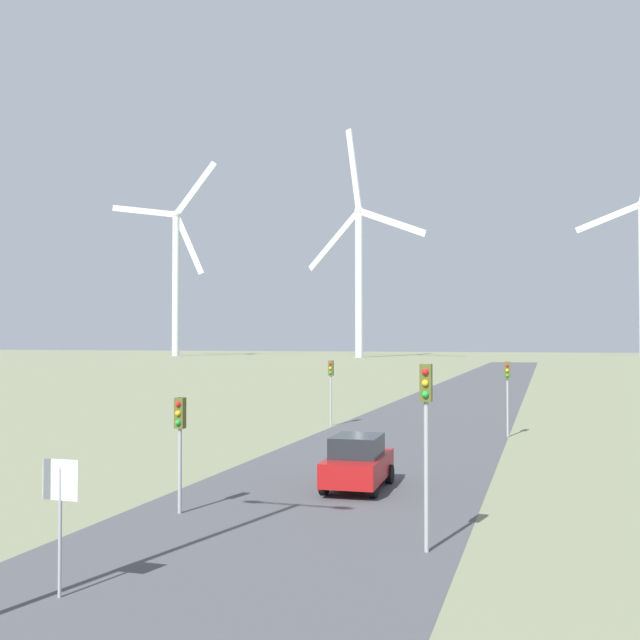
% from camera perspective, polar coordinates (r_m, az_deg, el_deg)
% --- Properties ---
extents(road_surface, '(10.00, 240.00, 0.01)m').
position_cam_1_polar(road_surface, '(51.32, 9.11, -7.14)').
color(road_surface, '#47474C').
rests_on(road_surface, ground).
extents(stop_sign_near, '(0.81, 0.07, 2.71)m').
position_cam_1_polar(stop_sign_near, '(16.00, -19.18, -12.87)').
color(stop_sign_near, '#93999E').
rests_on(stop_sign_near, ground).
extents(traffic_light_post_near_left, '(0.28, 0.34, 3.37)m').
position_cam_1_polar(traffic_light_post_near_left, '(22.45, -10.63, -8.11)').
color(traffic_light_post_near_left, '#93999E').
rests_on(traffic_light_post_near_left, ground).
extents(traffic_light_post_near_right, '(0.28, 0.33, 4.49)m').
position_cam_1_polar(traffic_light_post_near_right, '(18.22, 8.08, -7.16)').
color(traffic_light_post_near_right, '#93999E').
rests_on(traffic_light_post_near_right, ground).
extents(traffic_light_post_mid_left, '(0.28, 0.33, 3.83)m').
position_cam_1_polar(traffic_light_post_mid_left, '(44.21, 0.83, -4.43)').
color(traffic_light_post_mid_left, '#93999E').
rests_on(traffic_light_post_mid_left, ground).
extents(traffic_light_post_mid_right, '(0.28, 0.33, 3.91)m').
position_cam_1_polar(traffic_light_post_mid_right, '(40.24, 14.09, -4.59)').
color(traffic_light_post_mid_right, '#93999E').
rests_on(traffic_light_post_mid_right, ground).
extents(car_approaching, '(1.96, 4.17, 1.83)m').
position_cam_1_polar(car_approaching, '(25.84, 2.89, -10.76)').
color(car_approaching, maroon).
rests_on(car_approaching, ground).
extents(wind_turbine_far_left, '(31.49, 8.53, 59.94)m').
position_cam_1_polar(wind_turbine_far_left, '(234.15, -10.92, 3.94)').
color(wind_turbine_far_left, silver).
rests_on(wind_turbine_far_left, ground).
extents(wind_turbine_left, '(38.48, 18.69, 65.58)m').
position_cam_1_polar(wind_turbine_left, '(212.16, 3.00, 4.37)').
color(wind_turbine_left, silver).
rests_on(wind_turbine_left, ground).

